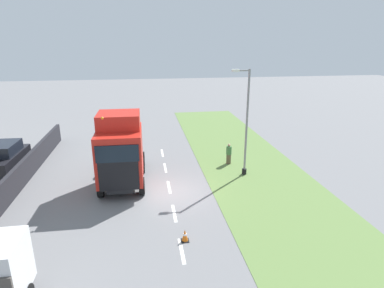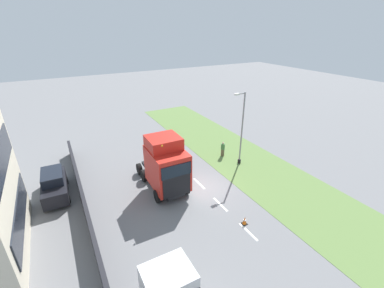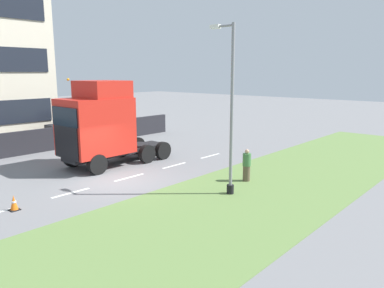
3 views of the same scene
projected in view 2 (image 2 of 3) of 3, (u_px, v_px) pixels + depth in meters
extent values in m
plane|color=slate|center=(203.00, 188.00, 21.25)|extent=(120.00, 120.00, 0.00)
cube|color=#607F42|center=(259.00, 170.00, 23.86)|extent=(7.00, 44.00, 0.01)
cube|color=white|center=(169.00, 154.00, 26.91)|extent=(0.16, 1.80, 0.00)
cube|color=white|center=(182.00, 167.00, 24.36)|extent=(0.16, 1.80, 0.00)
cube|color=white|center=(199.00, 183.00, 21.81)|extent=(0.16, 1.80, 0.00)
cube|color=white|center=(220.00, 204.00, 19.26)|extent=(0.16, 1.80, 0.00)
cube|color=white|center=(248.00, 232.00, 16.71)|extent=(0.16, 1.80, 0.00)
cube|color=#232328|center=(87.00, 215.00, 17.02)|extent=(0.25, 24.00, 1.50)
cube|color=#1E232D|center=(20.00, 214.00, 14.73)|extent=(0.08, 7.23, 1.66)
cube|color=#1E232D|center=(1.00, 159.00, 13.24)|extent=(0.08, 7.23, 1.66)
cube|color=black|center=(161.00, 177.00, 21.54)|extent=(1.49, 6.32, 0.24)
cube|color=red|center=(167.00, 168.00, 19.73)|extent=(2.60, 3.50, 2.97)
cube|color=black|center=(177.00, 186.00, 18.59)|extent=(2.17, 0.09, 1.66)
cube|color=black|center=(176.00, 171.00, 18.04)|extent=(2.30, 0.09, 0.95)
cube|color=red|center=(163.00, 142.00, 19.33)|extent=(2.46, 2.28, 0.90)
sphere|color=orange|center=(162.00, 146.00, 17.56)|extent=(0.14, 0.14, 0.14)
cylinder|color=black|center=(155.00, 167.00, 22.60)|extent=(1.42, 1.42, 0.12)
cylinder|color=black|center=(186.00, 188.00, 20.33)|extent=(0.33, 1.04, 1.04)
cylinder|color=black|center=(158.00, 196.00, 19.33)|extent=(0.33, 1.04, 1.04)
cylinder|color=black|center=(169.00, 169.00, 22.98)|extent=(0.33, 1.04, 1.04)
cylinder|color=black|center=(144.00, 176.00, 21.98)|extent=(0.33, 1.04, 1.04)
cylinder|color=black|center=(164.00, 163.00, 23.99)|extent=(0.33, 1.04, 1.04)
cylinder|color=black|center=(139.00, 169.00, 22.99)|extent=(0.33, 1.04, 1.04)
cube|color=silver|center=(169.00, 287.00, 11.46)|extent=(2.19, 1.85, 2.00)
cube|color=black|center=(160.00, 265.00, 12.05)|extent=(1.93, 0.04, 0.72)
cube|color=black|center=(55.00, 187.00, 19.94)|extent=(1.88, 4.49, 1.09)
cube|color=black|center=(52.00, 176.00, 19.66)|extent=(1.56, 2.49, 0.72)
cylinder|color=black|center=(69.00, 199.00, 19.32)|extent=(0.22, 0.65, 0.64)
cylinder|color=black|center=(44.00, 205.00, 18.65)|extent=(0.22, 0.65, 0.64)
cylinder|color=black|center=(67.00, 180.00, 21.66)|extent=(0.22, 0.65, 0.64)
cylinder|color=black|center=(45.00, 185.00, 20.98)|extent=(0.22, 0.65, 0.64)
cylinder|color=black|center=(239.00, 161.00, 24.96)|extent=(0.30, 0.30, 0.40)
cylinder|color=gray|center=(242.00, 130.00, 23.58)|extent=(0.14, 0.14, 7.01)
cylinder|color=gray|center=(241.00, 94.00, 21.95)|extent=(0.90, 0.10, 0.10)
cube|color=silver|center=(237.00, 94.00, 21.75)|extent=(0.44, 0.20, 0.16)
cylinder|color=brown|center=(223.00, 153.00, 26.30)|extent=(0.34, 0.34, 0.75)
cylinder|color=#3F723F|center=(223.00, 147.00, 26.02)|extent=(0.39, 0.39, 0.59)
sphere|color=tan|center=(223.00, 143.00, 25.85)|extent=(0.20, 0.20, 0.20)
cube|color=black|center=(244.00, 224.00, 17.37)|extent=(0.36, 0.36, 0.03)
cone|color=orange|center=(245.00, 220.00, 17.24)|extent=(0.28, 0.28, 0.55)
cylinder|color=white|center=(245.00, 220.00, 17.23)|extent=(0.17, 0.17, 0.07)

